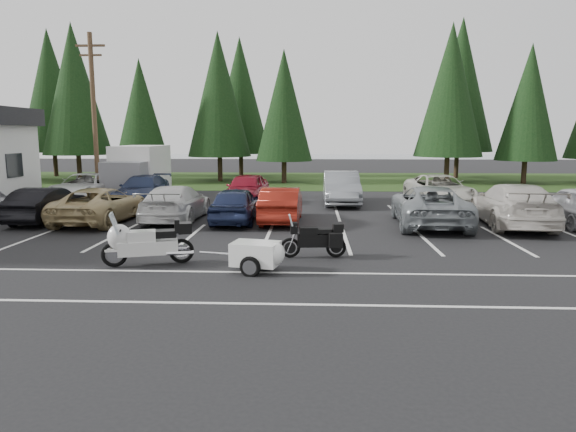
% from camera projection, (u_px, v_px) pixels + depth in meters
% --- Properties ---
extents(ground, '(120.00, 120.00, 0.00)m').
position_uv_depth(ground, '(249.00, 244.00, 16.73)').
color(ground, black).
rests_on(ground, ground).
extents(grass_strip, '(80.00, 16.00, 0.01)m').
position_uv_depth(grass_strip, '(286.00, 180.00, 40.41)').
color(grass_strip, '#1E3711').
rests_on(grass_strip, ground).
extents(lake_water, '(70.00, 50.00, 0.02)m').
position_uv_depth(lake_water, '(326.00, 161.00, 70.82)').
color(lake_water, slate).
rests_on(lake_water, ground).
extents(utility_pole, '(1.60, 0.26, 9.00)m').
position_uv_depth(utility_pole, '(94.00, 113.00, 28.29)').
color(utility_pole, '#473321').
rests_on(utility_pole, ground).
extents(box_truck, '(2.40, 5.60, 2.90)m').
position_uv_depth(box_truck, '(136.00, 172.00, 29.20)').
color(box_truck, silver).
rests_on(box_truck, ground).
extents(stall_markings, '(32.00, 16.00, 0.01)m').
position_uv_depth(stall_markings, '(256.00, 232.00, 18.71)').
color(stall_markings, silver).
rests_on(stall_markings, ground).
extents(conifer_2, '(5.10, 5.10, 11.89)m').
position_uv_depth(conifer_2, '(74.00, 89.00, 38.86)').
color(conifer_2, '#332316').
rests_on(conifer_2, ground).
extents(conifer_3, '(3.87, 3.87, 9.02)m').
position_uv_depth(conifer_3, '(141.00, 111.00, 37.50)').
color(conifer_3, '#332316').
rests_on(conifer_3, ground).
extents(conifer_4, '(4.80, 4.80, 11.17)m').
position_uv_depth(conifer_4, '(219.00, 94.00, 38.53)').
color(conifer_4, '#332316').
rests_on(conifer_4, ground).
extents(conifer_5, '(4.14, 4.14, 9.63)m').
position_uv_depth(conifer_5, '(284.00, 106.00, 37.17)').
color(conifer_5, '#332316').
rests_on(conifer_5, ground).
extents(conifer_6, '(4.93, 4.93, 11.48)m').
position_uv_depth(conifer_6, '(450.00, 90.00, 36.95)').
color(conifer_6, '#332316').
rests_on(conifer_6, ground).
extents(conifer_7, '(4.27, 4.27, 9.94)m').
position_uv_depth(conifer_7, '(529.00, 102.00, 36.55)').
color(conifer_7, '#332316').
rests_on(conifer_7, ground).
extents(conifer_back_a, '(5.28, 5.28, 12.30)m').
position_uv_depth(conifer_back_a, '(50.00, 91.00, 43.15)').
color(conifer_back_a, '#332316').
rests_on(conifer_back_a, ground).
extents(conifer_back_b, '(4.97, 4.97, 11.58)m').
position_uv_depth(conifer_back_b, '(240.00, 96.00, 42.99)').
color(conifer_back_b, '#332316').
rests_on(conifer_back_b, ground).
extents(conifer_back_c, '(5.50, 5.50, 12.81)m').
position_uv_depth(conifer_back_c, '(460.00, 85.00, 41.38)').
color(conifer_back_c, '#332316').
rests_on(conifer_back_c, ground).
extents(car_near_1, '(1.60, 4.36, 1.43)m').
position_uv_depth(car_near_1, '(47.00, 205.00, 20.90)').
color(car_near_1, black).
rests_on(car_near_1, ground).
extents(car_near_2, '(2.61, 5.24, 1.43)m').
position_uv_depth(car_near_2, '(101.00, 205.00, 20.76)').
color(car_near_2, tan).
rests_on(car_near_2, ground).
extents(car_near_3, '(2.14, 5.11, 1.47)m').
position_uv_depth(car_near_3, '(176.00, 203.00, 21.16)').
color(car_near_3, silver).
rests_on(car_near_3, ground).
extents(car_near_4, '(1.77, 4.30, 1.46)m').
position_uv_depth(car_near_4, '(236.00, 205.00, 20.75)').
color(car_near_4, '#1B2445').
rests_on(car_near_4, ground).
extents(car_near_5, '(1.62, 4.39, 1.43)m').
position_uv_depth(car_near_5, '(281.00, 205.00, 20.86)').
color(car_near_5, maroon).
rests_on(car_near_5, ground).
extents(car_near_6, '(2.97, 5.80, 1.57)m').
position_uv_depth(car_near_6, '(430.00, 206.00, 20.05)').
color(car_near_6, gray).
rests_on(car_near_6, ground).
extents(car_near_7, '(2.89, 5.98, 1.68)m').
position_uv_depth(car_near_7, '(513.00, 205.00, 19.88)').
color(car_near_7, beige).
rests_on(car_near_7, ground).
extents(car_far_0, '(2.61, 5.48, 1.51)m').
position_uv_depth(car_far_0, '(85.00, 188.00, 27.18)').
color(car_far_0, silver).
rests_on(car_far_0, ground).
extents(car_far_1, '(2.07, 5.02, 1.45)m').
position_uv_depth(car_far_1, '(143.00, 190.00, 26.36)').
color(car_far_1, '#1B2645').
rests_on(car_far_1, ground).
extents(car_far_2, '(2.25, 4.75, 1.57)m').
position_uv_depth(car_far_2, '(247.00, 189.00, 26.38)').
color(car_far_2, maroon).
rests_on(car_far_2, ground).
extents(car_far_3, '(1.76, 5.04, 1.66)m').
position_uv_depth(car_far_3, '(341.00, 188.00, 26.33)').
color(car_far_3, slate).
rests_on(car_far_3, ground).
extents(car_far_4, '(2.92, 5.65, 1.52)m').
position_uv_depth(car_far_4, '(439.00, 190.00, 25.92)').
color(car_far_4, beige).
rests_on(car_far_4, ground).
extents(touring_motorcycle, '(2.84, 1.59, 1.50)m').
position_uv_depth(touring_motorcycle, '(148.00, 238.00, 13.89)').
color(touring_motorcycle, silver).
rests_on(touring_motorcycle, ground).
extents(cargo_trailer, '(1.88, 1.30, 0.80)m').
position_uv_depth(cargo_trailer, '(256.00, 257.00, 13.27)').
color(cargo_trailer, white).
rests_on(cargo_trailer, ground).
extents(adventure_motorcycle, '(2.17, 0.92, 1.29)m').
position_uv_depth(adventure_motorcycle, '(313.00, 236.00, 14.77)').
color(adventure_motorcycle, black).
rests_on(adventure_motorcycle, ground).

